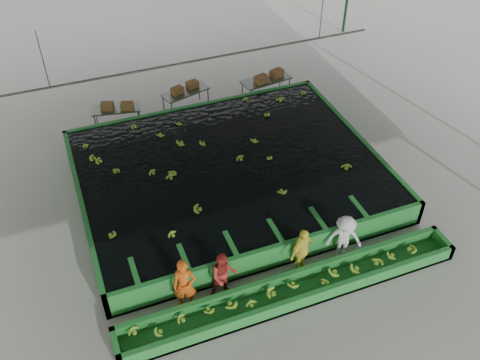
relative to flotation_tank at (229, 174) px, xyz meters
name	(u,v)px	position (x,y,z in m)	size (l,w,h in m)	color
ground	(246,212)	(0.00, -1.50, -0.45)	(80.00, 80.00, 0.00)	#98978F
shed_roof	(247,78)	(0.00, -1.50, 4.55)	(20.00, 22.00, 0.04)	gray
shed_posts	(246,152)	(0.00, -1.50, 2.05)	(20.00, 22.00, 5.00)	#103319
flotation_tank	(229,174)	(0.00, 0.00, 0.00)	(10.00, 8.00, 0.90)	#20772C
tank_water	(229,165)	(0.00, 0.00, 0.40)	(9.70, 7.70, 0.00)	black
sorting_trough	(294,291)	(0.00, -5.10, -0.20)	(10.00, 1.00, 0.50)	#20772C
cableway_rail	(194,61)	(0.00, 3.50, 2.55)	(0.08, 0.08, 14.00)	#59605B
rail_hanger_left	(43,60)	(-5.00, 3.50, 3.55)	(0.04, 0.04, 2.00)	#59605B
rail_hanger_right	(322,13)	(5.00, 3.50, 3.55)	(0.04, 0.04, 2.00)	#59605B
worker_a	(185,285)	(-2.86, -4.30, 0.41)	(0.63, 0.41, 1.72)	#CD4D11
worker_b	(224,275)	(-1.76, -4.30, 0.33)	(0.75, 0.59, 1.55)	#A32A23
worker_c	(302,251)	(0.60, -4.30, 0.35)	(0.94, 0.39, 1.60)	#FBE840
worker_d	(344,238)	(1.96, -4.30, 0.35)	(1.04, 0.60, 1.60)	silver
packing_table_left	(117,117)	(-2.87, 4.90, -0.03)	(1.85, 0.74, 0.84)	#59605B
packing_table_mid	(186,100)	(-0.01, 5.07, -0.01)	(1.92, 0.77, 0.87)	#59605B
packing_table_right	(266,89)	(3.37, 4.66, 0.02)	(2.08, 0.83, 0.95)	#59605B
box_stack_left	(118,109)	(-2.81, 4.81, 0.39)	(1.24, 0.34, 0.27)	brown
box_stack_mid	(185,90)	(0.00, 5.15, 0.43)	(1.21, 0.33, 0.26)	brown
box_stack_right	(269,79)	(3.47, 4.60, 0.50)	(1.35, 0.37, 0.29)	brown
floating_bananas	(221,152)	(0.00, 0.80, 0.40)	(8.72, 5.95, 0.12)	#7AB42A
trough_bananas	(294,287)	(0.00, -5.10, -0.05)	(9.08, 0.61, 0.12)	#7AB42A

